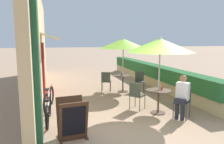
{
  "coord_description": "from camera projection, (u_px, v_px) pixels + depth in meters",
  "views": [
    {
      "loc": [
        -2.07,
        -4.2,
        2.22
      ],
      "look_at": [
        0.15,
        3.73,
        1.0
      ],
      "focal_mm": 35.0,
      "sensor_mm": 36.0,
      "label": 1
    }
  ],
  "objects": [
    {
      "name": "patio_umbrella_near",
      "position": [
        160.0,
        45.0,
        6.38
      ],
      "size": [
        1.98,
        1.98,
        2.31
      ],
      "color": "#B7B7BC",
      "rests_on": "ground_plane"
    },
    {
      "name": "planter_hedge",
      "position": [
        151.0,
        74.0,
        10.93
      ],
      "size": [
        0.6,
        10.52,
        1.01
      ],
      "color": "tan",
      "rests_on": "ground_plane"
    },
    {
      "name": "bicycle_second",
      "position": [
        49.0,
        99.0,
        7.06
      ],
      "size": [
        0.34,
        1.63,
        0.72
      ],
      "rotation": [
        0.0,
        0.0,
        -0.17
      ],
      "color": "black",
      "rests_on": "ground_plane"
    },
    {
      "name": "patio_table_mid",
      "position": [
        123.0,
        80.0,
        9.34
      ],
      "size": [
        0.75,
        0.75,
        0.72
      ],
      "color": "brown",
      "rests_on": "ground_plane"
    },
    {
      "name": "patio_table_near",
      "position": [
        158.0,
        97.0,
        6.6
      ],
      "size": [
        0.75,
        0.75,
        0.72
      ],
      "color": "brown",
      "rests_on": "ground_plane"
    },
    {
      "name": "coffee_cup_near",
      "position": [
        162.0,
        88.0,
        6.61
      ],
      "size": [
        0.07,
        0.07,
        0.09
      ],
      "color": "#B73D3D",
      "rests_on": "patio_table_near"
    },
    {
      "name": "cafe_chair_near_right",
      "position": [
        183.0,
        100.0,
        6.26
      ],
      "size": [
        0.56,
        0.56,
        0.87
      ],
      "rotation": [
        0.0,
        0.0,
        8.54
      ],
      "color": "#384238",
      "rests_on": "ground_plane"
    },
    {
      "name": "patio_umbrella_mid",
      "position": [
        123.0,
        44.0,
        9.11
      ],
      "size": [
        1.98,
        1.98,
        2.31
      ],
      "color": "#B7B7BC",
      "rests_on": "ground_plane"
    },
    {
      "name": "cafe_chair_near_left",
      "position": [
        136.0,
        94.0,
        6.95
      ],
      "size": [
        0.56,
        0.56,
        0.87
      ],
      "rotation": [
        0.0,
        0.0,
        5.4
      ],
      "color": "#384238",
      "rests_on": "ground_plane"
    },
    {
      "name": "cafe_chair_mid_left",
      "position": [
        140.0,
        80.0,
        9.36
      ],
      "size": [
        0.51,
        0.51,
        0.87
      ],
      "rotation": [
        0.0,
        0.0,
        9.08
      ],
      "color": "#384238",
      "rests_on": "ground_plane"
    },
    {
      "name": "bicycle_leaning",
      "position": [
        48.0,
        110.0,
        5.9
      ],
      "size": [
        0.15,
        1.64,
        0.72
      ],
      "rotation": [
        0.0,
        0.0,
        -0.05
      ],
      "color": "black",
      "rests_on": "ground_plane"
    },
    {
      "name": "seated_patron_near_right",
      "position": [
        182.0,
        95.0,
        6.14
      ],
      "size": [
        0.51,
        0.5,
        1.25
      ],
      "rotation": [
        0.0,
        0.0,
        8.54
      ],
      "color": "#23232D",
      "rests_on": "ground_plane"
    },
    {
      "name": "coffee_cup_mid",
      "position": [
        121.0,
        74.0,
        9.36
      ],
      "size": [
        0.07,
        0.07,
        0.09
      ],
      "color": "teal",
      "rests_on": "patio_table_mid"
    },
    {
      "name": "cafe_facade_wall",
      "position": [
        39.0,
        43.0,
        9.26
      ],
      "size": [
        0.98,
        11.52,
        4.2
      ],
      "color": "#D6B784",
      "rests_on": "ground_plane"
    },
    {
      "name": "menu_board",
      "position": [
        72.0,
        119.0,
        4.91
      ],
      "size": [
        0.69,
        0.7,
        0.92
      ],
      "rotation": [
        0.0,
        0.0,
        0.11
      ],
      "color": "#422819",
      "rests_on": "ground_plane"
    },
    {
      "name": "ground_plane",
      "position": [
        150.0,
        140.0,
        4.88
      ],
      "size": [
        120.0,
        120.0,
        0.0
      ],
      "primitive_type": "plane",
      "color": "#9E7F66"
    },
    {
      "name": "cafe_chair_mid_right",
      "position": [
        106.0,
        80.0,
        9.31
      ],
      "size": [
        0.51,
        0.51,
        0.87
      ],
      "rotation": [
        0.0,
        0.0,
        12.22
      ],
      "color": "#384238",
      "rests_on": "ground_plane"
    }
  ]
}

